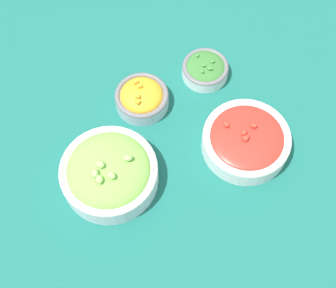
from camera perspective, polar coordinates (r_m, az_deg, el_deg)
ground_plane at (r=1.08m, az=0.00°, el=-0.73°), size 3.00×3.00×0.00m
bowl_lettuce at (r=1.02m, az=-7.19°, el=-3.42°), size 0.21×0.21×0.10m
bowl_cherry_tomatoes at (r=1.07m, az=9.50°, el=0.48°), size 0.20×0.20×0.07m
bowl_squash at (r=1.12m, az=-3.21°, el=5.70°), size 0.13×0.13×0.07m
bowl_broccoli at (r=1.17m, az=4.57°, el=9.13°), size 0.11×0.11×0.05m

